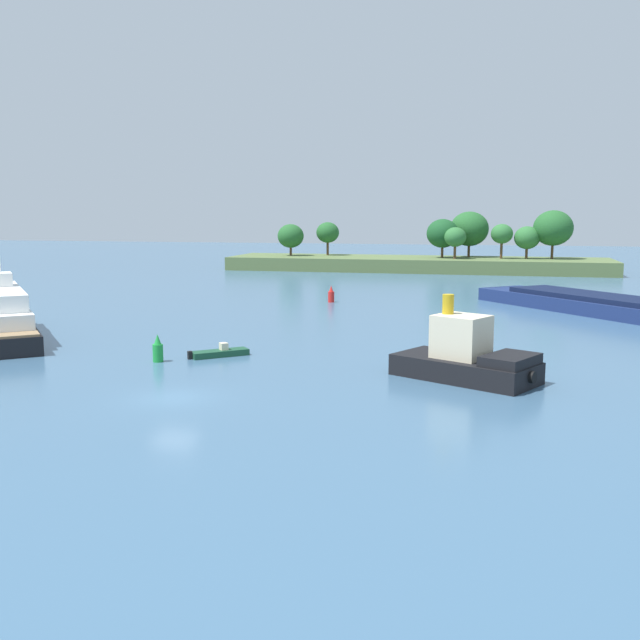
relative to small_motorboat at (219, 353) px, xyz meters
name	(u,v)px	position (x,y,z in m)	size (l,w,h in m)	color
ground_plane	(174,398)	(1.83, -11.48, -0.25)	(400.00, 400.00, 0.00)	#3D607F
treeline_island	(431,254)	(7.72, 81.13, 2.65)	(65.80, 15.09, 10.48)	#566B3D
small_motorboat	(219,353)	(0.00, 0.00, 0.00)	(3.84, 3.55, 0.94)	#19472D
tugboat	(467,358)	(17.21, -3.23, 1.06)	(9.35, 7.47, 5.10)	black
white_riverboat	(5,316)	(-19.69, 3.24, 1.50)	(15.28, 17.00, 6.51)	black
channel_buoy_red	(331,295)	(0.78, 32.40, 0.56)	(0.70, 0.70, 1.90)	red
channel_buoy_green	(158,350)	(-3.35, -2.74, 0.56)	(0.70, 0.70, 1.90)	green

